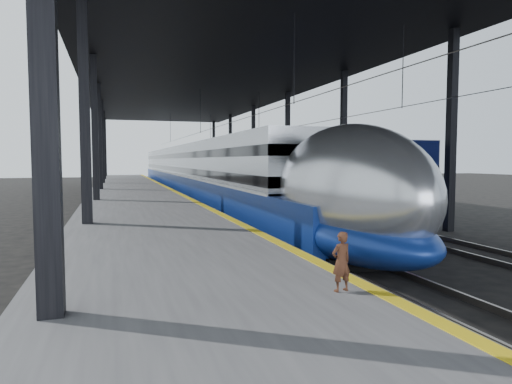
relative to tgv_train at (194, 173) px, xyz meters
name	(u,v)px	position (x,y,z in m)	size (l,w,h in m)	color
ground	(294,272)	(-2.00, -28.21, -2.10)	(160.00, 160.00, 0.00)	black
platform	(135,200)	(-5.50, -8.21, -1.60)	(6.00, 80.00, 1.00)	#4C4C4F
yellow_strip	(176,192)	(-2.70, -8.21, -1.09)	(0.30, 80.00, 0.01)	gold
rails	(247,203)	(2.50, -8.21, -2.02)	(6.52, 80.00, 0.16)	slate
canopy	(212,76)	(-0.10, -8.21, 7.02)	(18.00, 75.00, 9.47)	black
tgv_train	(194,173)	(0.00, 0.00, 0.00)	(3.13, 65.20, 4.48)	#B6B9BE
second_train	(238,172)	(5.00, 3.43, -0.03)	(2.96, 56.05, 4.08)	navy
child	(341,262)	(-3.28, -33.37, -0.58)	(0.37, 0.25, 1.02)	#442516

